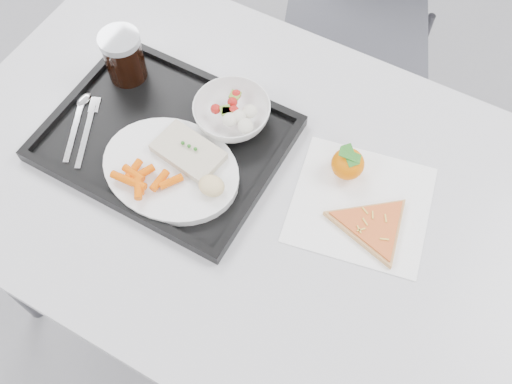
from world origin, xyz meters
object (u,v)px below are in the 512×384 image
Objects in this scene: tray at (166,139)px; dinner_plate at (171,170)px; salad_bowl at (232,113)px; table at (243,193)px; pizza_slice at (373,226)px; tangerine at (348,164)px; cola_glass at (123,56)px.

dinner_plate is (0.05, -0.06, 0.02)m from tray.
tray is 2.96× the size of salad_bowl.
salad_bowl is at bearing 129.48° from table.
pizza_slice reaches higher than table.
pizza_slice is at bearing 12.43° from dinner_plate.
tray is at bearing -133.03° from salad_bowl.
salad_bowl is (0.09, 0.10, 0.03)m from tray.
salad_bowl reaches higher than tray.
tangerine reaches higher than pizza_slice.
salad_bowl is 0.35m from pizza_slice.
pizza_slice is (0.59, -0.07, -0.06)m from cola_glass.
tangerine is 0.37× the size of pizza_slice.
tray is 1.67× the size of dinner_plate.
table is 0.16m from dinner_plate.
tangerine is (0.17, 0.10, 0.10)m from table.
table is 5.42× the size of pizza_slice.
tray is 0.20m from cola_glass.
table is at bearing -149.42° from tangerine.
table is 0.27m from pizza_slice.
dinner_plate is at bearing -103.85° from salad_bowl.
tray is 0.36m from tangerine.
salad_bowl is 0.25m from tangerine.
tangerine is (0.50, 0.01, -0.04)m from cola_glass.
tangerine is (0.34, 0.11, 0.03)m from tray.
pizza_slice is at bearing 3.12° from tray.
cola_glass is 0.49× the size of pizza_slice.
dinner_plate is at bearing -149.83° from tangerine.
pizza_slice is at bearing -12.81° from salad_bowl.
dinner_plate is 0.27m from cola_glass.
tangerine is at bearing 137.90° from pizza_slice.
cola_glass is (-0.25, -0.00, 0.03)m from salad_bowl.
table is 0.22m from tangerine.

